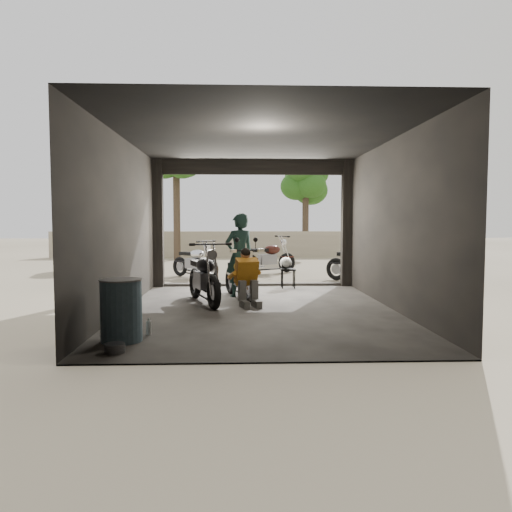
{
  "coord_description": "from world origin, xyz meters",
  "views": [
    {
      "loc": [
        -0.42,
        -9.22,
        1.67
      ],
      "look_at": [
        -0.03,
        0.6,
        0.98
      ],
      "focal_mm": 35.0,
      "sensor_mm": 36.0,
      "label": 1
    }
  ],
  "objects": [
    {
      "name": "outside_bike_c",
      "position": [
        2.91,
        4.22,
        0.6
      ],
      "size": [
        1.8,
        1.73,
        1.2
      ],
      "primitive_type": null,
      "rotation": [
        0.0,
        0.0,
        0.84
      ],
      "color": "black",
      "rests_on": "ground"
    },
    {
      "name": "rider",
      "position": [
        -0.36,
        1.65,
        0.92
      ],
      "size": [
        0.8,
        0.7,
        1.84
      ],
      "primitive_type": "imported",
      "rotation": [
        0.0,
        0.0,
        3.62
      ],
      "color": "black",
      "rests_on": "ground"
    },
    {
      "name": "main_bike",
      "position": [
        -0.36,
        1.49,
        0.55
      ],
      "size": [
        1.15,
        1.79,
        1.1
      ],
      "primitive_type": null,
      "rotation": [
        0.0,
        0.0,
        0.31
      ],
      "color": "beige",
      "rests_on": "ground"
    },
    {
      "name": "stool",
      "position": [
        0.85,
        3.0,
        0.42
      ],
      "size": [
        0.36,
        0.36,
        0.49
      ],
      "rotation": [
        0.0,
        0.0,
        -0.18
      ],
      "color": "black",
      "rests_on": "ground"
    },
    {
      "name": "helmet",
      "position": [
        0.8,
        3.06,
        0.64
      ],
      "size": [
        0.32,
        0.34,
        0.29
      ],
      "primitive_type": "ellipsoid",
      "rotation": [
        0.0,
        0.0,
        0.07
      ],
      "color": "silver",
      "rests_on": "stool"
    },
    {
      "name": "tree_left",
      "position": [
        -3.0,
        12.5,
        3.99
      ],
      "size": [
        2.2,
        2.2,
        5.6
      ],
      "color": "#382B1E",
      "rests_on": "ground"
    },
    {
      "name": "ground",
      "position": [
        0.0,
        0.0,
        0.0
      ],
      "size": [
        80.0,
        80.0,
        0.0
      ],
      "primitive_type": "plane",
      "color": "#7A6D56",
      "rests_on": "ground"
    },
    {
      "name": "mechanic",
      "position": [
        -0.2,
        0.38,
        0.55
      ],
      "size": [
        0.73,
        0.88,
        1.11
      ],
      "primitive_type": null,
      "rotation": [
        0.0,
        0.0,
        0.25
      ],
      "color": "#BB7319",
      "rests_on": "ground"
    },
    {
      "name": "left_bike",
      "position": [
        -1.08,
        0.78,
        0.63
      ],
      "size": [
        1.31,
        2.01,
        1.26
      ],
      "primitive_type": null,
      "rotation": [
        0.0,
        0.0,
        0.32
      ],
      "color": "black",
      "rests_on": "ground"
    },
    {
      "name": "outside_bike_a",
      "position": [
        -1.65,
        5.46,
        0.56
      ],
      "size": [
        1.68,
        1.61,
        1.11
      ],
      "primitive_type": null,
      "rotation": [
        0.0,
        0.0,
        0.84
      ],
      "color": "black",
      "rests_on": "ground"
    },
    {
      "name": "boundary_wall",
      "position": [
        0.0,
        14.0,
        0.6
      ],
      "size": [
        18.0,
        0.3,
        1.2
      ],
      "primitive_type": "cube",
      "color": "gray",
      "rests_on": "ground"
    },
    {
      "name": "oil_drum",
      "position": [
        -2.0,
        -2.39,
        0.43
      ],
      "size": [
        0.72,
        0.72,
        0.87
      ],
      "primitive_type": "cylinder",
      "rotation": [
        0.0,
        0.0,
        -0.36
      ],
      "color": "#3F5A6A",
      "rests_on": "ground"
    },
    {
      "name": "garage",
      "position": [
        0.0,
        0.55,
        1.28
      ],
      "size": [
        7.0,
        7.13,
        3.2
      ],
      "color": "#2D2B28",
      "rests_on": "ground"
    },
    {
      "name": "outside_bike_b",
      "position": [
        0.61,
        6.6,
        0.6
      ],
      "size": [
        1.9,
        1.52,
        1.2
      ],
      "primitive_type": null,
      "rotation": [
        0.0,
        0.0,
        2.1
      ],
      "color": "#38130D",
      "rests_on": "ground"
    },
    {
      "name": "tree_right",
      "position": [
        2.8,
        14.0,
        3.56
      ],
      "size": [
        2.2,
        2.2,
        5.0
      ],
      "color": "#382B1E",
      "rests_on": "ground"
    },
    {
      "name": "sign_post",
      "position": [
        3.38,
        4.09,
        1.75
      ],
      "size": [
        0.86,
        0.08,
        2.57
      ],
      "rotation": [
        0.0,
        0.0,
        0.03
      ],
      "color": "black",
      "rests_on": "ground"
    }
  ]
}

